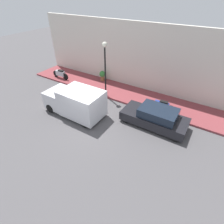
{
  "coord_description": "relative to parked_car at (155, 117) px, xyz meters",
  "views": [
    {
      "loc": [
        -7.15,
        -6.34,
        7.66
      ],
      "look_at": [
        1.17,
        -1.14,
        0.6
      ],
      "focal_mm": 28.0,
      "sensor_mm": 36.0,
      "label": 1
    }
  ],
  "objects": [
    {
      "name": "delivery_van",
      "position": [
        -1.8,
        5.36,
        0.39
      ],
      "size": [
        2.01,
        4.42,
        2.04
      ],
      "color": "silver",
      "rests_on": "ground_plane"
    },
    {
      "name": "sidewalk",
      "position": [
        2.67,
        3.91,
        -0.57
      ],
      "size": [
        2.93,
        19.34,
        0.14
      ],
      "color": "brown",
      "rests_on": "ground_plane"
    },
    {
      "name": "building_facade",
      "position": [
        4.28,
        3.91,
        2.14
      ],
      "size": [
        0.3,
        19.34,
        5.56
      ],
      "color": "silver",
      "rests_on": "ground_plane"
    },
    {
      "name": "ground_plane",
      "position": [
        -2.15,
        3.91,
        -0.64
      ],
      "size": [
        60.0,
        60.0,
        0.0
      ],
      "primitive_type": "plane",
      "color": "#514F51"
    },
    {
      "name": "streetlamp",
      "position": [
        1.44,
        4.89,
        2.57
      ],
      "size": [
        0.38,
        0.38,
        4.33
      ],
      "color": "black",
      "rests_on": "sidewalk"
    },
    {
      "name": "motorcycle_blue",
      "position": [
        1.78,
        0.15,
        -0.08
      ],
      "size": [
        0.3,
        1.99,
        0.76
      ],
      "color": "navy",
      "rests_on": "sidewalk"
    },
    {
      "name": "scooter_silver",
      "position": [
        1.81,
        10.54,
        -0.01
      ],
      "size": [
        0.3,
        1.95,
        0.89
      ],
      "color": "#B7B7BF",
      "rests_on": "sidewalk"
    },
    {
      "name": "parked_car",
      "position": [
        0.0,
        0.0,
        0.0
      ],
      "size": [
        1.84,
        4.32,
        1.34
      ],
      "color": "black",
      "rests_on": "ground_plane"
    },
    {
      "name": "potted_plant",
      "position": [
        3.6,
        6.71,
        0.08
      ],
      "size": [
        0.58,
        0.58,
        0.97
      ],
      "color": "brown",
      "rests_on": "sidewalk"
    }
  ]
}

